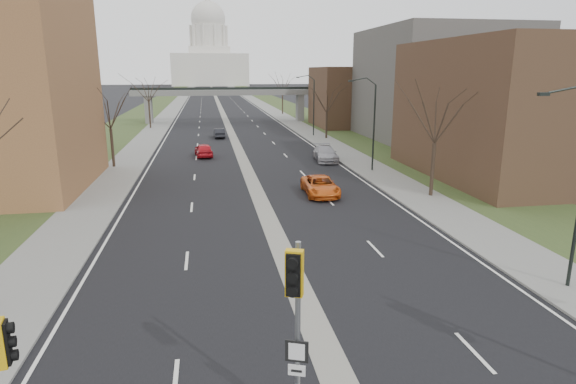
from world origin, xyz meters
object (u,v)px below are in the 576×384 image
object	(u,v)px
signal_pole_median	(296,307)
car_left_near	(204,150)
car_right_near	(320,186)
car_left_far	(219,133)
car_right_mid	(325,154)

from	to	relation	value
signal_pole_median	car_left_near	size ratio (longest dim) A/B	1.19
signal_pole_median	car_right_near	world-z (taller)	signal_pole_median
car_left_far	signal_pole_median	bearing A→B (deg)	87.92
car_left_near	car_left_far	xyz separation A→B (m)	(2.16, 15.56, -0.09)
car_right_near	car_right_mid	world-z (taller)	car_right_mid
signal_pole_median	car_right_near	distance (m)	25.66
car_left_near	signal_pole_median	bearing A→B (deg)	87.63
car_right_near	car_right_mid	bearing A→B (deg)	76.18
car_left_near	car_right_near	bearing A→B (deg)	109.67
car_right_mid	car_left_near	bearing A→B (deg)	163.31
car_left_near	car_right_mid	world-z (taller)	car_right_mid
car_left_far	car_right_near	distance (m)	35.19
signal_pole_median	car_left_near	xyz separation A→B (m)	(-2.44, 43.61, -2.93)
car_left_far	car_right_mid	world-z (taller)	car_right_mid
car_left_near	car_right_near	distance (m)	20.97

